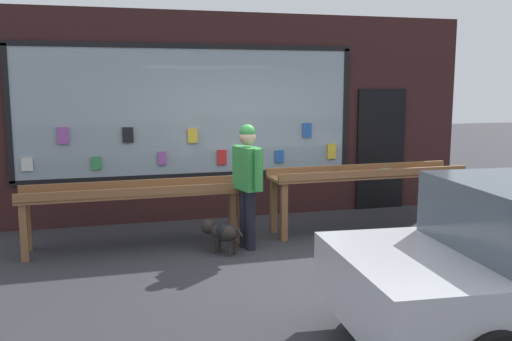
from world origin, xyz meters
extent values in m
plane|color=#2D2D33|center=(0.00, 0.00, 0.00)|extent=(40.00, 40.00, 0.00)
cube|color=#331919|center=(0.00, 2.40, 1.66)|extent=(8.11, 0.20, 3.32)
cube|color=#8C9EA8|center=(-0.74, 2.27, 1.75)|extent=(5.32, 0.03, 2.03)
cube|color=black|center=(-0.74, 2.27, 2.77)|extent=(5.40, 0.06, 0.08)
cube|color=black|center=(-0.74, 2.27, 0.73)|extent=(5.40, 0.06, 0.08)
cube|color=black|center=(-3.40, 2.27, 1.75)|extent=(0.08, 0.06, 2.03)
cube|color=black|center=(1.92, 2.27, 1.75)|extent=(0.08, 0.06, 2.03)
cube|color=silver|center=(-3.18, 2.23, 1.01)|extent=(0.16, 0.03, 0.19)
cube|color=#994CA5|center=(-2.66, 2.23, 1.43)|extent=(0.17, 0.03, 0.25)
cube|color=#338C4C|center=(-2.20, 2.23, 0.99)|extent=(0.14, 0.03, 0.20)
cube|color=black|center=(-1.71, 2.23, 1.41)|extent=(0.16, 0.03, 0.23)
cube|color=#994CA5|center=(-1.20, 2.23, 1.04)|extent=(0.13, 0.03, 0.21)
cube|color=yellow|center=(-0.71, 2.23, 1.38)|extent=(0.15, 0.03, 0.23)
cube|color=red|center=(-0.24, 2.23, 1.02)|extent=(0.15, 0.03, 0.24)
cube|color=yellow|center=(0.21, 2.23, 1.38)|extent=(0.15, 0.03, 0.23)
cube|color=#2659B2|center=(0.73, 2.23, 1.00)|extent=(0.14, 0.03, 0.20)
cube|color=#2659B2|center=(1.22, 2.23, 1.42)|extent=(0.15, 0.03, 0.24)
cube|color=yellow|center=(1.67, 2.23, 1.05)|extent=(0.15, 0.03, 0.26)
cube|color=black|center=(2.62, 2.27, 1.05)|extent=(0.90, 0.04, 2.10)
cube|color=brown|center=(-3.10, 0.69, 0.36)|extent=(0.09, 0.09, 0.73)
cube|color=brown|center=(-0.30, 0.73, 0.36)|extent=(0.09, 0.09, 0.73)
cube|color=brown|center=(-3.11, 1.20, 0.36)|extent=(0.09, 0.09, 0.73)
cube|color=brown|center=(-0.31, 1.24, 0.36)|extent=(0.09, 0.09, 0.73)
cube|color=brown|center=(-1.70, 0.96, 0.75)|extent=(3.00, 0.71, 0.04)
cube|color=brown|center=(-1.70, 0.66, 0.81)|extent=(3.00, 0.10, 0.12)
cube|color=brown|center=(-1.71, 1.27, 0.81)|extent=(3.00, 0.10, 0.12)
cube|color=#338C4C|center=(-3.08, 0.85, 0.78)|extent=(0.15, 0.19, 0.03)
cube|color=#2659B2|center=(-2.41, 0.82, 0.79)|extent=(0.20, 0.23, 0.03)
cube|color=#5999A5|center=(-1.67, 0.87, 0.78)|extent=(0.17, 0.22, 0.03)
cube|color=#994CA5|center=(-1.01, 0.86, 0.78)|extent=(0.17, 0.20, 0.02)
cube|color=black|center=(-0.37, 1.06, 0.78)|extent=(0.16, 0.22, 0.02)
cube|color=brown|center=(0.31, 0.72, 0.41)|extent=(0.09, 0.09, 0.82)
cube|color=brown|center=(3.10, 0.75, 0.41)|extent=(0.09, 0.09, 0.82)
cube|color=brown|center=(0.30, 1.17, 0.41)|extent=(0.09, 0.09, 0.82)
cube|color=brown|center=(3.10, 1.21, 0.41)|extent=(0.09, 0.09, 0.82)
cube|color=brown|center=(1.70, 0.96, 0.84)|extent=(3.00, 0.66, 0.04)
cube|color=brown|center=(1.71, 0.68, 0.90)|extent=(3.00, 0.10, 0.12)
cube|color=brown|center=(1.70, 1.24, 0.90)|extent=(3.00, 0.10, 0.12)
cube|color=orange|center=(0.35, 0.81, 0.87)|extent=(0.14, 0.20, 0.03)
cube|color=#994CA5|center=(0.84, 1.04, 0.87)|extent=(0.17, 0.20, 0.03)
cube|color=black|center=(1.29, 1.15, 0.87)|extent=(0.15, 0.22, 0.02)
cube|color=silver|center=(1.69, 1.00, 0.88)|extent=(0.17, 0.23, 0.03)
cube|color=#5999A5|center=(2.13, 1.11, 0.87)|extent=(0.16, 0.22, 0.02)
cube|color=orange|center=(2.60, 0.91, 0.88)|extent=(0.16, 0.20, 0.03)
cube|color=black|center=(3.05, 1.06, 0.87)|extent=(0.13, 0.23, 0.02)
cylinder|color=black|center=(-0.26, 0.41, 0.40)|extent=(0.14, 0.14, 0.80)
cylinder|color=black|center=(-0.30, 0.57, 0.40)|extent=(0.14, 0.14, 0.80)
cube|color=#338C3F|center=(-0.28, 0.49, 1.09)|extent=(0.32, 0.49, 0.57)
cylinder|color=#338C3F|center=(-0.21, 0.21, 1.10)|extent=(0.09, 0.09, 0.54)
cylinder|color=#338C3F|center=(-0.34, 0.77, 1.10)|extent=(0.09, 0.09, 0.54)
sphere|color=tan|center=(-0.28, 0.49, 1.50)|extent=(0.22, 0.22, 0.22)
sphere|color=#338C3F|center=(-0.28, 0.49, 1.57)|extent=(0.21, 0.21, 0.21)
ellipsoid|color=black|center=(-0.64, 0.32, 0.29)|extent=(0.45, 0.46, 0.23)
ellipsoid|color=black|center=(-0.64, 0.32, 0.30)|extent=(0.35, 0.35, 0.24)
sphere|color=black|center=(-0.80, 0.50, 0.33)|extent=(0.21, 0.21, 0.21)
cylinder|color=black|center=(-0.48, 0.15, 0.32)|extent=(0.09, 0.09, 0.12)
cylinder|color=black|center=(-0.68, 0.45, 0.09)|extent=(0.04, 0.04, 0.17)
cylinder|color=black|center=(-0.76, 0.37, 0.09)|extent=(0.04, 0.04, 0.17)
cylinder|color=black|center=(-0.51, 0.27, 0.09)|extent=(0.04, 0.04, 0.17)
cylinder|color=black|center=(-0.59, 0.19, 0.09)|extent=(0.04, 0.04, 0.17)
cylinder|color=black|center=(0.45, -2.00, 0.30)|extent=(0.61, 0.23, 0.60)
camera|label=1|loc=(-2.19, -6.69, 2.21)|focal=40.00mm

